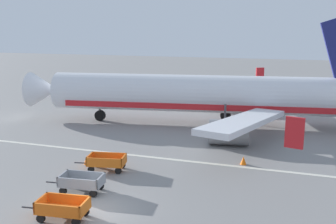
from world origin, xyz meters
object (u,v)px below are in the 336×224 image
(baggage_cart_third_in_row, at_px, (63,208))
(baggage_cart_fourth_in_row, at_px, (82,182))
(airplane, at_px, (211,95))
(baggage_cart_far_end, at_px, (107,162))
(traffic_cone_near_plane, at_px, (87,160))
(traffic_cone_mid_apron, at_px, (243,160))

(baggage_cart_third_in_row, relative_size, baggage_cart_fourth_in_row, 1.00)
(airplane, height_order, baggage_cart_fourth_in_row, airplane)
(baggage_cart_third_in_row, bearing_deg, baggage_cart_far_end, 98.83)
(baggage_cart_far_end, distance_m, traffic_cone_near_plane, 2.02)
(airplane, height_order, traffic_cone_near_plane, airplane)
(baggage_cart_far_end, bearing_deg, baggage_cart_third_in_row, -81.17)
(baggage_cart_far_end, distance_m, traffic_cone_mid_apron, 9.65)
(traffic_cone_near_plane, bearing_deg, airplane, 67.15)
(baggage_cart_far_end, bearing_deg, traffic_cone_mid_apron, 25.15)
(traffic_cone_mid_apron, bearing_deg, baggage_cart_third_in_row, -124.68)
(baggage_cart_fourth_in_row, bearing_deg, traffic_cone_mid_apron, 42.59)
(baggage_cart_third_in_row, bearing_deg, baggage_cart_fourth_in_row, 104.41)
(airplane, relative_size, baggage_cart_fourth_in_row, 10.41)
(baggage_cart_third_in_row, distance_m, traffic_cone_mid_apron, 13.44)
(baggage_cart_fourth_in_row, height_order, traffic_cone_near_plane, baggage_cart_fourth_in_row)
(airplane, bearing_deg, baggage_cart_third_in_row, -97.77)
(baggage_cart_fourth_in_row, distance_m, traffic_cone_mid_apron, 11.53)
(baggage_cart_third_in_row, xyz_separation_m, traffic_cone_mid_apron, (7.65, 11.05, -0.31))
(baggage_cart_fourth_in_row, height_order, traffic_cone_mid_apron, baggage_cart_fourth_in_row)
(baggage_cart_third_in_row, relative_size, traffic_cone_near_plane, 5.49)
(airplane, xyz_separation_m, traffic_cone_near_plane, (-5.93, -14.07, -2.72))
(airplane, distance_m, traffic_cone_mid_apron, 11.95)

